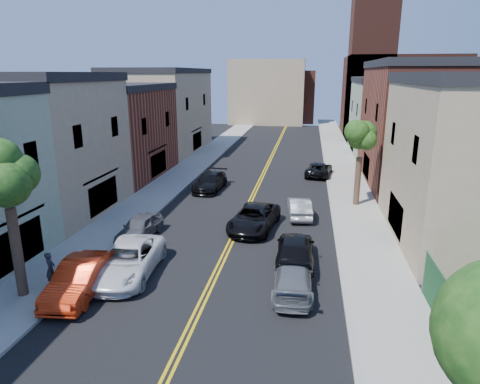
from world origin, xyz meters
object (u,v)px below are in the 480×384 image
at_px(dark_car_right_far, 319,169).
at_px(grey_car_right, 293,280).
at_px(grey_car_left, 140,227).
at_px(silver_car_right, 299,207).
at_px(black_car_left, 210,182).
at_px(black_car_right, 295,249).
at_px(black_suv_lane, 254,218).
at_px(red_sedan, 80,278).
at_px(pedestrian_left, 51,269).
at_px(white_pickup, 127,260).
at_px(pedestrian_right, 445,329).

bearing_deg(dark_car_right_far, grey_car_right, 94.11).
distance_m(grey_car_left, silver_car_right, 10.77).
relative_size(grey_car_left, black_car_left, 0.80).
distance_m(black_car_right, silver_car_right, 7.59).
relative_size(dark_car_right_far, black_suv_lane, 0.89).
bearing_deg(dark_car_right_far, red_sedan, 74.16).
xyz_separation_m(silver_car_right, pedestrian_left, (-10.90, -11.93, 0.29)).
bearing_deg(grey_car_right, white_pickup, -4.85).
distance_m(red_sedan, dark_car_right_far, 26.87).
bearing_deg(black_car_right, red_sedan, 25.88).
bearing_deg(black_car_right, black_suv_lane, -60.48).
relative_size(white_pickup, dark_car_right_far, 1.19).
bearing_deg(dark_car_right_far, pedestrian_left, 70.83).
height_order(black_suv_lane, pedestrian_left, pedestrian_left).
bearing_deg(black_car_left, silver_car_right, -33.20).
xyz_separation_m(white_pickup, grey_car_right, (8.00, -0.47, -0.15)).
xyz_separation_m(black_car_right, silver_car_right, (0.00, 7.59, -0.14)).
distance_m(pedestrian_left, pedestrian_right, 16.36).
relative_size(black_car_right, dark_car_right_far, 1.01).
distance_m(silver_car_right, dark_car_right_far, 12.44).
bearing_deg(red_sedan, silver_car_right, 47.46).
bearing_deg(dark_car_right_far, black_suv_lane, 82.26).
xyz_separation_m(white_pickup, pedestrian_left, (-2.89, -1.81, 0.18)).
bearing_deg(dark_car_right_far, black_car_right, 93.53).
height_order(red_sedan, black_car_right, black_car_right).
bearing_deg(black_car_left, grey_car_left, -94.73).
distance_m(white_pickup, pedestrian_right, 13.94).
bearing_deg(pedestrian_right, black_car_left, -32.81).
distance_m(black_suv_lane, pedestrian_right, 13.94).
bearing_deg(pedestrian_left, red_sedan, -121.03).
bearing_deg(red_sedan, white_pickup, 53.22).
distance_m(black_car_right, black_suv_lane, 5.45).
height_order(grey_car_left, pedestrian_right, pedestrian_right).
bearing_deg(grey_car_left, white_pickup, -69.50).
relative_size(black_car_left, dark_car_right_far, 1.05).
xyz_separation_m(grey_car_right, silver_car_right, (0.00, 10.59, 0.03)).
xyz_separation_m(grey_car_right, black_car_right, (0.00, 3.00, 0.18)).
xyz_separation_m(grey_car_left, dark_car_right_far, (10.84, 17.78, -0.02)).
xyz_separation_m(red_sedan, pedestrian_right, (14.60, -2.03, 0.34)).
distance_m(black_car_left, pedestrian_right, 23.82).
height_order(dark_car_right_far, black_suv_lane, black_suv_lane).
xyz_separation_m(grey_car_left, black_suv_lane, (6.56, 2.55, 0.06)).
bearing_deg(white_pickup, grey_car_right, -7.29).
xyz_separation_m(white_pickup, grey_car_left, (-1.30, 4.69, -0.10)).
xyz_separation_m(red_sedan, silver_car_right, (9.30, 12.24, -0.11)).
relative_size(grey_car_left, silver_car_right, 0.98).
relative_size(black_car_left, silver_car_right, 1.22).
bearing_deg(black_car_left, pedestrian_right, -53.29).
bearing_deg(grey_car_left, grey_car_right, -23.97).
bearing_deg(black_car_left, black_car_right, -56.42).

